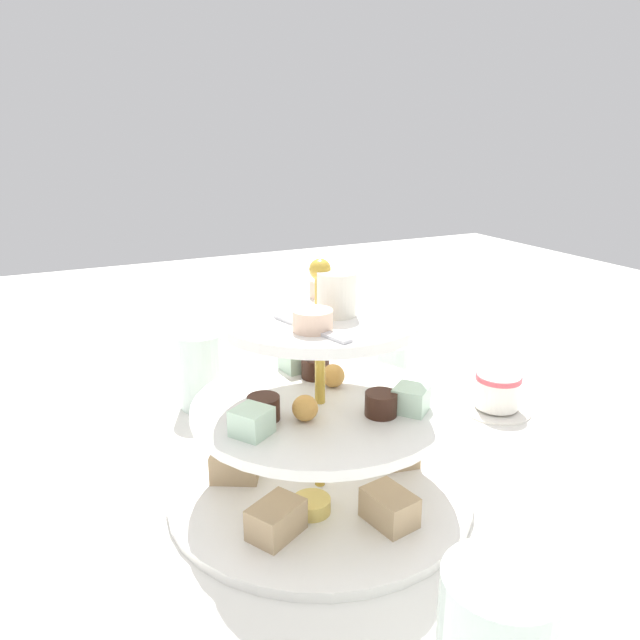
# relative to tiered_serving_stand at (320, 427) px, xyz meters

# --- Properties ---
(ground_plane) EXTENTS (2.40, 2.40, 0.00)m
(ground_plane) POSITION_rel_tiered_serving_stand_xyz_m (-0.00, 0.00, -0.07)
(ground_plane) COLOR silver
(tiered_serving_stand) EXTENTS (0.30, 0.30, 0.24)m
(tiered_serving_stand) POSITION_rel_tiered_serving_stand_xyz_m (0.00, 0.00, 0.00)
(tiered_serving_stand) COLOR white
(tiered_serving_stand) RESTS_ON ground_plane
(water_glass_short_left) EXTENTS (0.06, 0.06, 0.07)m
(water_glass_short_left) POSITION_rel_tiered_serving_stand_xyz_m (-0.20, 0.20, -0.04)
(water_glass_short_left) COLOR silver
(water_glass_short_left) RESTS_ON ground_plane
(teacup_with_saucer) EXTENTS (0.09, 0.09, 0.05)m
(teacup_with_saucer) POSITION_rel_tiered_serving_stand_xyz_m (-0.07, 0.29, -0.05)
(teacup_with_saucer) COLOR white
(teacup_with_saucer) RESTS_ON ground_plane
(water_glass_mid_back) EXTENTS (0.06, 0.06, 0.10)m
(water_glass_mid_back) POSITION_rel_tiered_serving_stand_xyz_m (-0.25, -0.05, -0.02)
(water_glass_mid_back) COLOR silver
(water_glass_mid_back) RESTS_ON ground_plane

